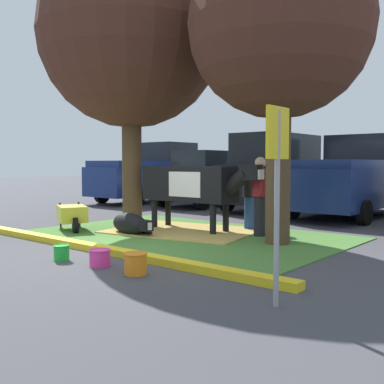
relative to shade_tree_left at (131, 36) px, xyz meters
The scene contains 19 objects.
ground_plane 5.63m from the shade_tree_left, 40.46° to the right, with size 80.00×80.00×0.00m, color #424247.
grass_island 5.10m from the shade_tree_left, ahead, with size 6.64×4.46×0.02m, color #477A33.
curb_yellow 5.72m from the shade_tree_left, 52.80° to the right, with size 7.84×0.24×0.12m, color yellow.
hay_bedding 4.93m from the shade_tree_left, ahead, with size 3.20×2.40×0.04m, color tan.
shade_tree_left is the anchor object (origin of this frame).
shade_tree_right 4.14m from the shade_tree_left, ahead, with size 3.49×3.49×5.91m.
cow_holstein 4.00m from the shade_tree_left, ahead, with size 3.14×0.76×1.54m.
calf_lying 4.66m from the shade_tree_left, 44.02° to the right, with size 1.33×0.63×0.48m.
person_handler 4.85m from the shade_tree_left, 24.94° to the left, with size 0.36×0.44×1.53m.
person_visitor_near 5.07m from the shade_tree_left, ahead, with size 0.35×0.44×1.70m.
wheelbarrow 4.55m from the shade_tree_left, 106.16° to the right, with size 1.55×1.10×0.63m.
parking_sign 7.59m from the shade_tree_left, 29.47° to the right, with size 0.06×0.44×2.17m.
bucket_green 6.15m from the shade_tree_left, 58.31° to the right, with size 0.27×0.27×0.25m.
bucket_pink 6.41m from the shade_tree_left, 48.72° to the right, with size 0.34×0.34×0.26m.
bucket_orange 6.79m from the shade_tree_left, 42.00° to the right, with size 0.34×0.34×0.31m.
pickup_truck_black 8.08m from the shade_tree_left, 130.72° to the left, with size 2.23×5.40×2.42m.
sedan_silver 6.93m from the shade_tree_left, 109.68° to the left, with size 2.02×4.40×2.02m.
suv_black 6.72m from the shade_tree_left, 81.90° to the left, with size 2.13×4.60×2.52m.
pickup_truck_maroon 7.52m from the shade_tree_left, 58.89° to the left, with size 2.23×5.40×2.42m.
Camera 1 is at (6.08, -5.71, 1.57)m, focal length 42.78 mm.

